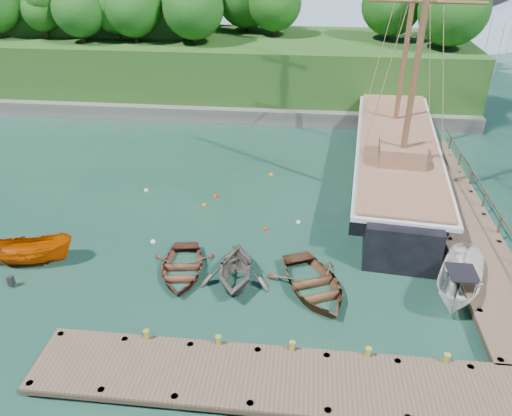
# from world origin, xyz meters

# --- Properties ---
(ground) EXTENTS (160.00, 160.00, 0.00)m
(ground) POSITION_xyz_m (0.00, 0.00, 0.00)
(ground) COLOR #183D2F
(ground) RESTS_ON ground
(dock_near) EXTENTS (20.00, 3.20, 1.10)m
(dock_near) POSITION_xyz_m (2.00, -6.50, 0.43)
(dock_near) COLOR brown
(dock_near) RESTS_ON ground
(dock_east) EXTENTS (3.20, 24.00, 1.10)m
(dock_east) POSITION_xyz_m (11.50, 7.00, 0.43)
(dock_east) COLOR brown
(dock_east) RESTS_ON ground
(bollard_0) EXTENTS (0.26, 0.26, 0.45)m
(bollard_0) POSITION_xyz_m (-4.00, -5.10, 0.00)
(bollard_0) COLOR olive
(bollard_0) RESTS_ON ground
(bollard_1) EXTENTS (0.26, 0.26, 0.45)m
(bollard_1) POSITION_xyz_m (-1.00, -5.10, 0.00)
(bollard_1) COLOR olive
(bollard_1) RESTS_ON ground
(bollard_2) EXTENTS (0.26, 0.26, 0.45)m
(bollard_2) POSITION_xyz_m (2.00, -5.10, 0.00)
(bollard_2) COLOR olive
(bollard_2) RESTS_ON ground
(bollard_3) EXTENTS (0.26, 0.26, 0.45)m
(bollard_3) POSITION_xyz_m (5.00, -5.10, 0.00)
(bollard_3) COLOR olive
(bollard_3) RESTS_ON ground
(bollard_4) EXTENTS (0.26, 0.26, 0.45)m
(bollard_4) POSITION_xyz_m (8.00, -5.10, 0.00)
(bollard_4) COLOR olive
(bollard_4) RESTS_ON ground
(rowboat_0) EXTENTS (3.76, 4.86, 0.93)m
(rowboat_0) POSITION_xyz_m (-3.85, 0.17, 0.00)
(rowboat_0) COLOR brown
(rowboat_0) RESTS_ON ground
(rowboat_1) EXTENTS (3.70, 4.23, 2.13)m
(rowboat_1) POSITION_xyz_m (-1.01, -0.29, 0.00)
(rowboat_1) COLOR #635C53
(rowboat_1) RESTS_ON ground
(rowboat_2) EXTENTS (5.37, 6.12, 1.06)m
(rowboat_2) POSITION_xyz_m (2.84, -0.51, 0.00)
(rowboat_2) COLOR brown
(rowboat_2) RESTS_ON ground
(motorboat_orange) EXTENTS (4.58, 2.53, 1.67)m
(motorboat_orange) POSITION_xyz_m (-11.79, 0.24, 0.00)
(motorboat_orange) COLOR #BA4900
(motorboat_orange) RESTS_ON ground
(cabin_boat_white) EXTENTS (3.67, 5.46, 1.98)m
(cabin_boat_white) POSITION_xyz_m (9.68, -0.17, 0.00)
(cabin_boat_white) COLOR white
(cabin_boat_white) RESTS_ON ground
(schooner) EXTENTS (7.52, 29.47, 21.94)m
(schooner) POSITION_xyz_m (8.28, 12.74, 1.22)
(schooner) COLOR black
(schooner) RESTS_ON ground
(mooring_buoy_0) EXTENTS (0.29, 0.29, 0.29)m
(mooring_buoy_0) POSITION_xyz_m (-6.15, 2.84, 0.00)
(mooring_buoy_0) COLOR white
(mooring_buoy_0) RESTS_ON ground
(mooring_buoy_1) EXTENTS (0.31, 0.31, 0.31)m
(mooring_buoy_1) POSITION_xyz_m (-4.11, 7.26, 0.00)
(mooring_buoy_1) COLOR #D75717
(mooring_buoy_1) RESTS_ON ground
(mooring_buoy_2) EXTENTS (0.28, 0.28, 0.28)m
(mooring_buoy_2) POSITION_xyz_m (0.02, 4.87, 0.00)
(mooring_buoy_2) COLOR red
(mooring_buoy_2) RESTS_ON ground
(mooring_buoy_3) EXTENTS (0.28, 0.28, 0.28)m
(mooring_buoy_3) POSITION_xyz_m (1.89, 5.84, 0.00)
(mooring_buoy_3) COLOR silver
(mooring_buoy_3) RESTS_ON ground
(mooring_buoy_4) EXTENTS (0.35, 0.35, 0.35)m
(mooring_buoy_4) POSITION_xyz_m (-3.62, 8.48, 0.00)
(mooring_buoy_4) COLOR red
(mooring_buoy_4) RESTS_ON ground
(mooring_buoy_5) EXTENTS (0.34, 0.34, 0.34)m
(mooring_buoy_5) POSITION_xyz_m (-0.25, 12.13, 0.00)
(mooring_buoy_5) COLOR orange
(mooring_buoy_5) RESTS_ON ground
(mooring_buoy_6) EXTENTS (0.32, 0.32, 0.32)m
(mooring_buoy_6) POSITION_xyz_m (-8.38, 8.86, 0.00)
(mooring_buoy_6) COLOR silver
(mooring_buoy_6) RESTS_ON ground
(headland) EXTENTS (51.00, 19.31, 12.90)m
(headland) POSITION_xyz_m (-12.88, 31.36, 5.54)
(headland) COLOR #474744
(headland) RESTS_ON ground
(distant_ridge) EXTENTS (117.00, 40.00, 10.00)m
(distant_ridge) POSITION_xyz_m (4.30, 70.00, 4.35)
(distant_ridge) COLOR #728CA5
(distant_ridge) RESTS_ON ground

